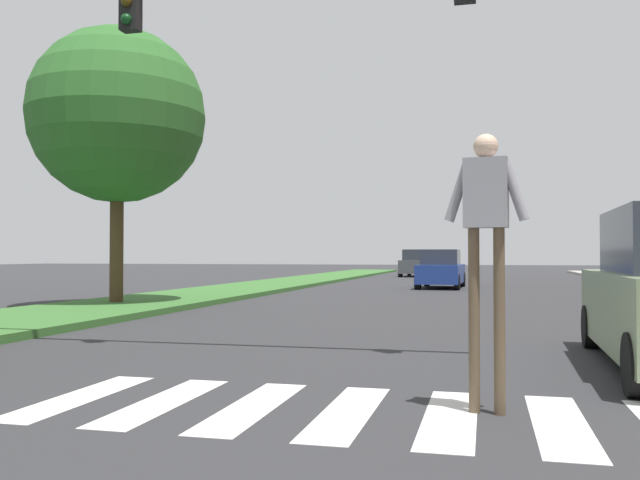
# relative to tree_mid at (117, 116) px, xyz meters

# --- Properties ---
(ground_plane) EXTENTS (140.00, 140.00, 0.00)m
(ground_plane) POSITION_rel_tree_mid_xyz_m (8.89, 11.50, -5.17)
(ground_plane) COLOR #2D2D30
(crosswalk) EXTENTS (6.75, 2.20, 0.01)m
(crosswalk) POSITION_rel_tree_mid_xyz_m (8.89, -10.39, -5.16)
(crosswalk) COLOR silver
(crosswalk) RESTS_ON ground_plane
(median_strip) EXTENTS (3.69, 64.00, 0.15)m
(median_strip) POSITION_rel_tree_mid_xyz_m (0.42, 9.50, -5.09)
(median_strip) COLOR #386B2D
(median_strip) RESTS_ON ground_plane
(tree_mid) EXTENTS (4.72, 4.72, 7.39)m
(tree_mid) POSITION_rel_tree_mid_xyz_m (0.00, 0.00, 0.00)
(tree_mid) COLOR #4C3823
(tree_mid) RESTS_ON median_strip
(traffic_light_gantry) EXTENTS (8.85, 0.30, 6.00)m
(traffic_light_gantry) POSITION_rel_tree_mid_xyz_m (4.55, -7.44, -0.81)
(traffic_light_gantry) COLOR gold
(traffic_light_gantry) RESTS_ON median_strip
(pedestrian_performer) EXTENTS (0.75, 0.28, 2.49)m
(pedestrian_performer) POSITION_rel_tree_mid_xyz_m (9.65, -10.15, -3.50)
(pedestrian_performer) COLOR brown
(pedestrian_performer) RESTS_ON ground_plane
(sedan_midblock) EXTENTS (1.93, 4.07, 1.64)m
(sedan_midblock) POSITION_rel_tree_mid_xyz_m (7.81, 12.79, -4.41)
(sedan_midblock) COLOR navy
(sedan_midblock) RESTS_ON ground_plane
(sedan_distant) EXTENTS (1.99, 4.38, 1.76)m
(sedan_distant) POSITION_rel_tree_mid_xyz_m (5.25, 28.20, -4.35)
(sedan_distant) COLOR #474C51
(sedan_distant) RESTS_ON ground_plane
(sedan_far_horizon) EXTENTS (1.91, 4.22, 1.76)m
(sedan_far_horizon) POSITION_rel_tree_mid_xyz_m (5.35, 41.15, -4.36)
(sedan_far_horizon) COLOR gray
(sedan_far_horizon) RESTS_ON ground_plane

